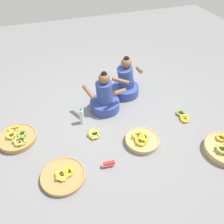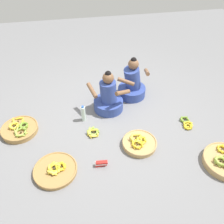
# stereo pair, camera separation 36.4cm
# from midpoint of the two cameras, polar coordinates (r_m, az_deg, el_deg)

# --- Properties ---
(ground_plane) EXTENTS (10.00, 10.00, 0.00)m
(ground_plane) POSITION_cam_midpoint_polar(r_m,az_deg,el_deg) (4.02, 2.06, -2.03)
(ground_plane) COLOR slate
(vendor_woman_front) EXTENTS (0.72, 0.54, 0.78)m
(vendor_woman_front) POSITION_cam_midpoint_polar(r_m,az_deg,el_deg) (4.08, 1.66, 3.37)
(vendor_woman_front) COLOR #334793
(vendor_woman_front) RESTS_ON ground
(vendor_woman_behind) EXTENTS (0.67, 0.54, 0.81)m
(vendor_woman_behind) POSITION_cam_midpoint_polar(r_m,az_deg,el_deg) (4.43, 7.29, 6.63)
(vendor_woman_behind) COLOR #334793
(vendor_woman_behind) RESTS_ON ground
(banana_basket_front_right) EXTENTS (0.58, 0.58, 0.16)m
(banana_basket_front_right) POSITION_cam_midpoint_polar(r_m,az_deg,el_deg) (4.00, -19.12, -4.02)
(banana_basket_front_right) COLOR #A87F47
(banana_basket_front_right) RESTS_ON ground
(banana_basket_back_center) EXTENTS (0.60, 0.60, 0.14)m
(banana_basket_back_center) POSITION_cam_midpoint_polar(r_m,az_deg,el_deg) (3.35, -10.50, -13.80)
(banana_basket_back_center) COLOR #A87F47
(banana_basket_back_center) RESTS_ON ground
(banana_basket_front_center) EXTENTS (0.53, 0.53, 0.15)m
(banana_basket_front_center) POSITION_cam_midpoint_polar(r_m,az_deg,el_deg) (3.63, 9.54, -7.58)
(banana_basket_front_center) COLOR tan
(banana_basket_front_center) RESTS_ON ground
(loose_bananas_back_left) EXTENTS (0.20, 0.34, 0.08)m
(loose_bananas_back_left) POSITION_cam_midpoint_polar(r_m,az_deg,el_deg) (4.17, 20.12, -2.77)
(loose_bananas_back_left) COLOR gold
(loose_bananas_back_left) RESTS_ON ground
(loose_bananas_near_vendor) EXTENTS (0.22, 0.25, 0.09)m
(loose_bananas_near_vendor) POSITION_cam_midpoint_polar(r_m,az_deg,el_deg) (3.77, -1.86, -5.08)
(loose_bananas_near_vendor) COLOR olive
(loose_bananas_near_vendor) RESTS_ON ground
(water_bottle) EXTENTS (0.08, 0.08, 0.30)m
(water_bottle) POSITION_cam_midpoint_polar(r_m,az_deg,el_deg) (3.93, -4.35, -0.50)
(water_bottle) COLOR silver
(water_bottle) RESTS_ON ground
(packet_carton_stack) EXTENTS (0.18, 0.07, 0.09)m
(packet_carton_stack) POSITION_cam_midpoint_polar(r_m,az_deg,el_deg) (3.35, 0.50, -12.55)
(packet_carton_stack) COLOR red
(packet_carton_stack) RESTS_ON ground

